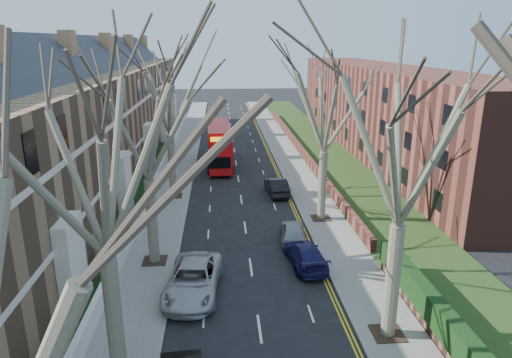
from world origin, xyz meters
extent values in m
cube|color=slate|center=(-6.00, 39.00, 0.06)|extent=(3.00, 102.00, 0.12)
cube|color=slate|center=(6.00, 39.00, 0.06)|extent=(3.00, 102.00, 0.12)
cube|color=brown|center=(-13.80, 31.00, 5.00)|extent=(9.00, 78.00, 10.00)
cube|color=#2A2B33|center=(-13.80, 31.00, 11.00)|extent=(4.67, 78.00, 4.67)
cube|color=white|center=(-9.35, 31.00, 3.50)|extent=(0.12, 78.00, 0.35)
cube|color=white|center=(-9.35, 31.00, 7.00)|extent=(0.12, 78.00, 0.35)
cube|color=brown|center=(17.50, 43.00, 5.00)|extent=(8.00, 54.00, 10.00)
cube|color=brown|center=(7.70, 43.00, 0.57)|extent=(0.35, 54.00, 0.90)
cube|color=white|center=(-7.65, 31.00, 0.62)|extent=(0.30, 78.00, 1.00)
cube|color=#253E16|center=(10.50, 39.00, 0.15)|extent=(6.00, 102.00, 0.06)
cylinder|color=brown|center=(-5.70, 6.00, 2.75)|extent=(0.64, 0.64, 5.25)
cylinder|color=brown|center=(-5.70, 16.00, 2.66)|extent=(0.64, 0.64, 5.07)
cube|color=#2D2116|center=(-5.70, 16.00, 0.14)|extent=(1.40, 1.40, 0.05)
cylinder|color=brown|center=(-5.70, 28.00, 2.75)|extent=(0.60, 0.60, 5.25)
cube|color=#2D2116|center=(-5.70, 28.00, 0.14)|extent=(1.40, 1.40, 0.05)
cylinder|color=brown|center=(5.70, 8.00, 2.75)|extent=(0.64, 0.64, 5.25)
cube|color=#2D2116|center=(5.70, 8.00, 0.14)|extent=(1.40, 1.40, 0.05)
cylinder|color=brown|center=(5.70, 22.00, 2.66)|extent=(0.60, 0.60, 5.07)
cube|color=#2D2116|center=(5.70, 22.00, 0.14)|extent=(1.40, 1.40, 0.05)
cube|color=red|center=(-1.76, 37.98, 1.37)|extent=(2.59, 10.29, 2.05)
cube|color=red|center=(-1.76, 37.98, 3.33)|extent=(2.57, 9.78, 1.86)
cube|color=black|center=(-1.76, 37.98, 1.79)|extent=(2.59, 9.47, 0.84)
cube|color=black|center=(-1.76, 37.98, 3.42)|extent=(2.58, 9.27, 0.84)
imported|color=#ACABB0|center=(-3.20, 12.34, 0.80)|extent=(3.20, 5.97, 1.59)
imported|color=#18154C|center=(3.23, 15.04, 0.67)|extent=(2.32, 4.80, 1.35)
imported|color=gray|center=(3.04, 18.41, 0.68)|extent=(2.04, 4.17, 1.37)
imported|color=black|center=(3.13, 28.11, 0.72)|extent=(1.85, 4.47, 1.44)
camera|label=1|loc=(-1.58, -9.10, 12.75)|focal=32.00mm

